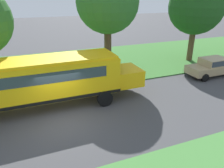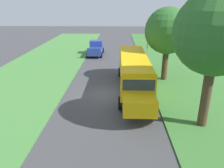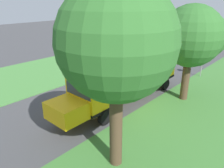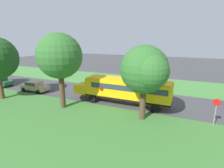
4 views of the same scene
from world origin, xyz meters
name	(u,v)px [view 4 (image 4 of 4)]	position (x,y,z in m)	size (l,w,h in m)	color
ground_plane	(123,97)	(0.00, 0.00, 0.00)	(120.00, 120.00, 0.00)	#424244
grass_verge	(83,130)	(-10.00, 0.00, 0.04)	(12.00, 80.00, 0.08)	#3D7533
grass_far_side	(139,82)	(9.00, 0.00, 0.04)	(10.00, 80.00, 0.07)	#47843D
school_bus	(125,89)	(-2.26, -1.14, 1.92)	(2.84, 12.42, 3.16)	yellow
car_tan_nearest	(35,86)	(-2.80, 13.34, 0.88)	(2.02, 4.40, 1.56)	tan
car_green_middle	(0,81)	(-2.80, 21.37, 0.88)	(2.02, 4.40, 1.56)	#236038
oak_tree_beside_bus	(146,70)	(-5.87, -4.39, 5.07)	(4.66, 4.68, 7.38)	#4C3826
oak_tree_roadside_mid	(59,56)	(-6.36, 5.22, 6.06)	(4.98, 4.98, 8.55)	#4C3826
stop_sign	(216,109)	(-4.60, -10.60, 1.74)	(0.08, 0.68, 2.74)	gray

